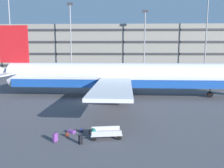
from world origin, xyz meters
TOP-DOWN VIEW (x-y plane):
  - ground_plane at (0.00, 0.00)m, footprint 600.00×600.00m
  - terminal_structure at (0.00, 54.12)m, footprint 173.30×16.54m
  - airliner at (3.79, 3.85)m, footprint 42.28×34.14m
  - light_mast_left at (-30.08, 39.87)m, footprint 1.80×0.50m
  - light_mast_center_left at (-11.28, 39.87)m, footprint 1.80×0.50m
  - light_mast_center_right at (11.48, 39.87)m, footprint 1.80×0.50m
  - light_mast_right at (30.08, 39.87)m, footprint 1.80×0.50m
  - suitcase_orange at (-0.63, -12.63)m, footprint 0.78×0.69m
  - suitcase_scuffed at (0.59, -15.03)m, footprint 0.39×0.44m
  - suitcase_large at (-1.51, -14.75)m, footprint 0.38×0.45m
  - suitcase_laid_flat at (1.45, -13.64)m, footprint 0.43×0.52m
  - backpack_purple at (0.25, -12.46)m, footprint 0.31×0.38m
  - backpack_silver at (-0.81, -13.59)m, footprint 0.38×0.22m
  - backpack_small at (1.15, -12.88)m, footprint 0.28×0.40m
  - baggage_cart at (2.54, -13.72)m, footprint 3.36×1.65m

SIDE VIEW (x-z plane):
  - ground_plane at x=0.00m, z-range 0.00..0.00m
  - suitcase_orange at x=-0.63m, z-range 0.00..0.26m
  - backpack_silver at x=-0.81m, z-range -0.03..0.42m
  - backpack_purple at x=0.25m, z-range -0.03..0.44m
  - backpack_small at x=1.15m, z-range -0.03..0.45m
  - suitcase_scuffed at x=0.59m, z-range -0.09..0.83m
  - suitcase_laid_flat at x=1.45m, z-range -0.03..0.82m
  - suitcase_large at x=-1.51m, z-range -0.03..0.83m
  - baggage_cart at x=2.54m, z-range 0.02..0.84m
  - airliner at x=3.79m, z-range -2.41..8.75m
  - terminal_structure at x=0.00m, z-range 0.00..15.82m
  - light_mast_center_right at x=11.48m, z-range 1.65..20.84m
  - light_mast_center_left at x=-11.28m, z-range 1.69..23.12m
  - light_mast_right at x=30.08m, z-range 1.73..26.58m
  - light_mast_left at x=-30.08m, z-range 1.75..28.22m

